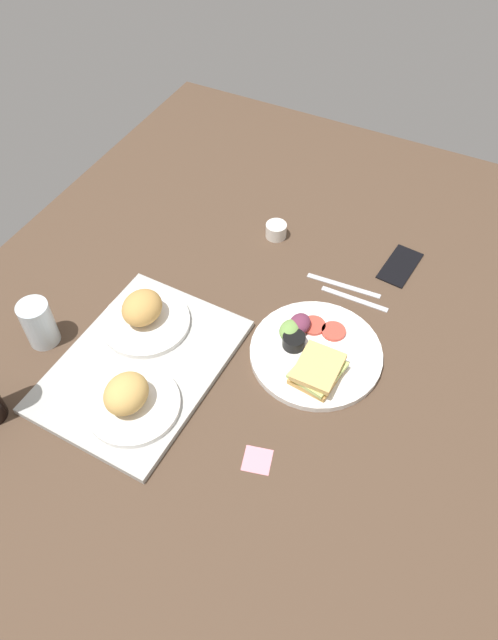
# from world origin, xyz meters

# --- Properties ---
(ground_plane) EXTENTS (1.90, 1.50, 0.03)m
(ground_plane) POSITION_xyz_m (0.00, 0.00, -0.01)
(ground_plane) COLOR #4C3828
(serving_tray) EXTENTS (0.46, 0.34, 0.02)m
(serving_tray) POSITION_xyz_m (-0.18, 0.20, 0.01)
(serving_tray) COLOR #B2B2AD
(serving_tray) RESTS_ON ground_plane
(bread_plate_near) EXTENTS (0.20, 0.20, 0.08)m
(bread_plate_near) POSITION_xyz_m (-0.28, 0.15, 0.04)
(bread_plate_near) COLOR white
(bread_plate_near) RESTS_ON serving_tray
(bread_plate_far) EXTENTS (0.21, 0.21, 0.08)m
(bread_plate_far) POSITION_xyz_m (-0.08, 0.25, 0.04)
(bread_plate_far) COLOR white
(bread_plate_far) RESTS_ON serving_tray
(plate_with_salad) EXTENTS (0.30, 0.30, 0.05)m
(plate_with_salad) POSITION_xyz_m (0.02, -0.13, 0.02)
(plate_with_salad) COLOR white
(plate_with_salad) RESTS_ON ground_plane
(drinking_glass) EXTENTS (0.07, 0.07, 0.12)m
(drinking_glass) POSITION_xyz_m (-0.21, 0.44, 0.06)
(drinking_glass) COLOR silver
(drinking_glass) RESTS_ON ground_plane
(espresso_cup) EXTENTS (0.06, 0.06, 0.04)m
(espresso_cup) POSITION_xyz_m (0.35, 0.11, 0.02)
(espresso_cup) COLOR silver
(espresso_cup) RESTS_ON ground_plane
(fork) EXTENTS (0.02, 0.17, 0.01)m
(fork) POSITION_xyz_m (0.22, -0.16, 0.00)
(fork) COLOR #B7B7BC
(fork) RESTS_ON ground_plane
(knife) EXTENTS (0.03, 0.19, 0.01)m
(knife) POSITION_xyz_m (0.25, -0.12, 0.00)
(knife) COLOR #B7B7BC
(knife) RESTS_ON ground_plane
(cell_phone) EXTENTS (0.15, 0.09, 0.01)m
(cell_phone) POSITION_xyz_m (0.39, -0.22, 0.00)
(cell_phone) COLOR black
(cell_phone) RESTS_ON ground_plane
(sticky_note) EXTENTS (0.07, 0.07, 0.00)m
(sticky_note) POSITION_xyz_m (-0.27, -0.13, 0.00)
(sticky_note) COLOR pink
(sticky_note) RESTS_ON ground_plane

